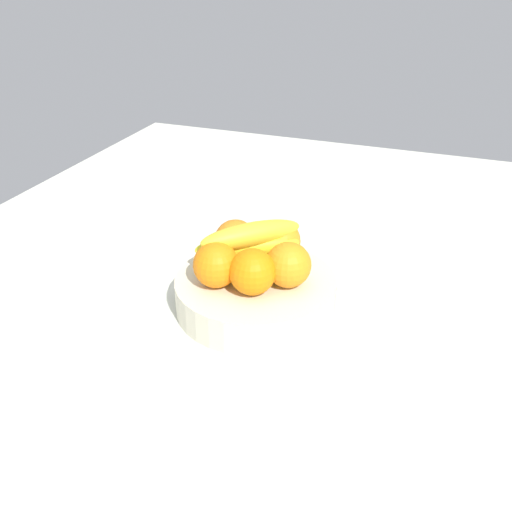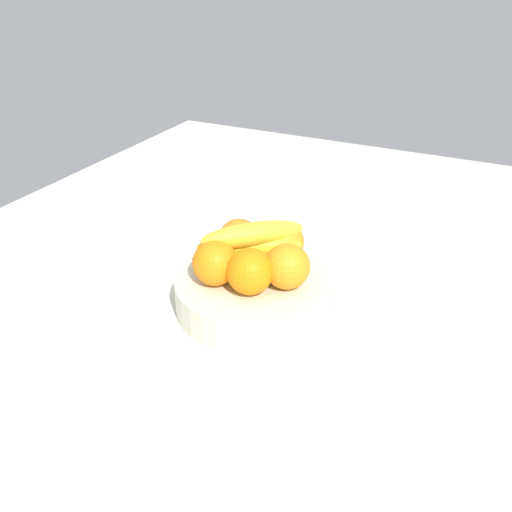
{
  "view_description": "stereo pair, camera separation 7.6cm",
  "coord_description": "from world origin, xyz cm",
  "px_view_note": "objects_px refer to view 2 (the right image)",
  "views": [
    {
      "loc": [
        -73.92,
        -26.81,
        53.0
      ],
      "look_at": [
        0.18,
        0.97,
        9.47
      ],
      "focal_mm": 40.55,
      "sensor_mm": 36.0,
      "label": 1
    },
    {
      "loc": [
        -70.9,
        -33.81,
        53.0
      ],
      "look_at": [
        0.18,
        0.97,
        9.47
      ],
      "focal_mm": 40.55,
      "sensor_mm": 36.0,
      "label": 2
    }
  ],
  "objects_px": {
    "fruit_bowl": "(256,292)",
    "orange_front_left": "(252,272)",
    "orange_front_right": "(287,266)",
    "orange_center": "(283,242)",
    "orange_back_right": "(215,263)",
    "banana_bunch": "(252,246)",
    "orange_back_left": "(239,240)"
  },
  "relations": [
    {
      "from": "orange_front_left",
      "to": "banana_bunch",
      "type": "xyz_separation_m",
      "value": [
        0.07,
        0.03,
        0.01
      ]
    },
    {
      "from": "orange_front_right",
      "to": "banana_bunch",
      "type": "xyz_separation_m",
      "value": [
        0.03,
        0.07,
        0.01
      ]
    },
    {
      "from": "banana_bunch",
      "to": "orange_center",
      "type": "bearing_deg",
      "value": -36.43
    },
    {
      "from": "orange_back_left",
      "to": "orange_center",
      "type": "bearing_deg",
      "value": -69.78
    },
    {
      "from": "orange_back_right",
      "to": "orange_front_right",
      "type": "bearing_deg",
      "value": -69.39
    },
    {
      "from": "orange_front_right",
      "to": "orange_back_right",
      "type": "xyz_separation_m",
      "value": [
        -0.04,
        0.1,
        0.0
      ]
    },
    {
      "from": "orange_front_left",
      "to": "banana_bunch",
      "type": "relative_size",
      "value": 0.4
    },
    {
      "from": "fruit_bowl",
      "to": "orange_back_right",
      "type": "xyz_separation_m",
      "value": [
        -0.04,
        0.05,
        0.06
      ]
    },
    {
      "from": "orange_front_right",
      "to": "orange_center",
      "type": "relative_size",
      "value": 1.0
    },
    {
      "from": "orange_center",
      "to": "orange_back_right",
      "type": "relative_size",
      "value": 1.0
    },
    {
      "from": "orange_back_right",
      "to": "banana_bunch",
      "type": "bearing_deg",
      "value": -26.14
    },
    {
      "from": "orange_back_left",
      "to": "banana_bunch",
      "type": "bearing_deg",
      "value": -120.51
    },
    {
      "from": "banana_bunch",
      "to": "orange_back_right",
      "type": "bearing_deg",
      "value": 153.86
    },
    {
      "from": "fruit_bowl",
      "to": "orange_front_left",
      "type": "xyz_separation_m",
      "value": [
        -0.04,
        -0.01,
        0.06
      ]
    },
    {
      "from": "orange_front_right",
      "to": "orange_front_left",
      "type": "bearing_deg",
      "value": 134.44
    },
    {
      "from": "orange_center",
      "to": "orange_front_right",
      "type": "bearing_deg",
      "value": -151.49
    },
    {
      "from": "orange_front_left",
      "to": "orange_back_right",
      "type": "height_order",
      "value": "same"
    },
    {
      "from": "orange_front_right",
      "to": "orange_back_left",
      "type": "distance_m",
      "value": 0.12
    },
    {
      "from": "orange_center",
      "to": "orange_back_right",
      "type": "distance_m",
      "value": 0.13
    },
    {
      "from": "orange_front_left",
      "to": "orange_front_right",
      "type": "distance_m",
      "value": 0.06
    },
    {
      "from": "orange_center",
      "to": "banana_bunch",
      "type": "xyz_separation_m",
      "value": [
        -0.05,
        0.03,
        0.01
      ]
    },
    {
      "from": "fruit_bowl",
      "to": "orange_center",
      "type": "distance_m",
      "value": 0.09
    },
    {
      "from": "fruit_bowl",
      "to": "orange_back_right",
      "type": "distance_m",
      "value": 0.09
    },
    {
      "from": "fruit_bowl",
      "to": "orange_center",
      "type": "xyz_separation_m",
      "value": [
        0.07,
        -0.02,
        0.06
      ]
    },
    {
      "from": "fruit_bowl",
      "to": "banana_bunch",
      "type": "relative_size",
      "value": 1.46
    },
    {
      "from": "orange_back_left",
      "to": "orange_back_right",
      "type": "height_order",
      "value": "same"
    },
    {
      "from": "fruit_bowl",
      "to": "orange_front_left",
      "type": "bearing_deg",
      "value": -161.58
    },
    {
      "from": "fruit_bowl",
      "to": "orange_center",
      "type": "bearing_deg",
      "value": -12.29
    },
    {
      "from": "orange_back_right",
      "to": "banana_bunch",
      "type": "relative_size",
      "value": 0.4
    },
    {
      "from": "orange_front_right",
      "to": "banana_bunch",
      "type": "height_order",
      "value": "banana_bunch"
    },
    {
      "from": "orange_front_right",
      "to": "orange_center",
      "type": "xyz_separation_m",
      "value": [
        0.07,
        0.04,
        0.0
      ]
    },
    {
      "from": "orange_center",
      "to": "fruit_bowl",
      "type": "bearing_deg",
      "value": 167.71
    }
  ]
}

